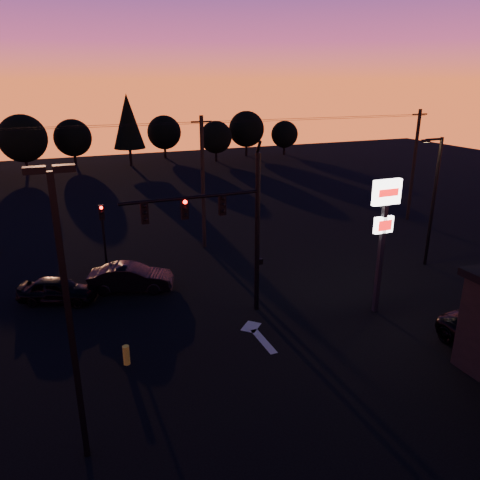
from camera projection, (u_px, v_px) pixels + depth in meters
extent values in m
plane|color=black|center=(263.00, 355.00, 20.05)|extent=(120.00, 120.00, 0.00)
cube|color=beige|center=(263.00, 341.00, 21.10)|extent=(0.35, 2.20, 0.01)
cube|color=beige|center=(251.00, 327.00, 22.33)|extent=(1.20, 1.20, 0.01)
cylinder|color=black|center=(257.00, 235.00, 22.78)|extent=(0.24, 0.24, 8.00)
cylinder|color=black|center=(258.00, 148.00, 21.42)|extent=(0.14, 0.52, 0.76)
cylinder|color=black|center=(192.00, 197.00, 20.90)|extent=(6.50, 0.16, 0.16)
cube|color=black|center=(222.00, 205.00, 21.58)|extent=(0.32, 0.22, 0.95)
sphere|color=black|center=(223.00, 198.00, 21.36)|extent=(0.18, 0.18, 0.18)
sphere|color=black|center=(223.00, 205.00, 21.45)|extent=(0.18, 0.18, 0.18)
sphere|color=black|center=(223.00, 211.00, 21.55)|extent=(0.18, 0.18, 0.18)
cube|color=black|center=(185.00, 209.00, 20.94)|extent=(0.32, 0.22, 0.95)
sphere|color=#FF0705|center=(185.00, 202.00, 20.71)|extent=(0.18, 0.18, 0.18)
sphere|color=black|center=(185.00, 209.00, 20.81)|extent=(0.18, 0.18, 0.18)
sphere|color=black|center=(186.00, 215.00, 20.90)|extent=(0.18, 0.18, 0.18)
cube|color=black|center=(145.00, 213.00, 20.29)|extent=(0.32, 0.22, 0.95)
sphere|color=black|center=(145.00, 206.00, 20.06)|extent=(0.18, 0.18, 0.18)
sphere|color=black|center=(145.00, 213.00, 20.16)|extent=(0.18, 0.18, 0.18)
sphere|color=black|center=(146.00, 219.00, 20.26)|extent=(0.18, 0.18, 0.18)
cube|color=black|center=(260.00, 261.00, 23.31)|extent=(0.22, 0.18, 0.28)
cylinder|color=black|center=(105.00, 247.00, 27.72)|extent=(0.14, 0.14, 3.60)
cube|color=black|center=(102.00, 213.00, 27.04)|extent=(0.30, 0.20, 0.90)
sphere|color=#FF0705|center=(101.00, 208.00, 26.83)|extent=(0.18, 0.18, 0.18)
sphere|color=black|center=(102.00, 212.00, 26.92)|extent=(0.18, 0.18, 0.18)
sphere|color=black|center=(102.00, 217.00, 27.01)|extent=(0.18, 0.18, 0.18)
cube|color=black|center=(71.00, 328.00, 13.26)|extent=(0.18, 0.18, 9.00)
cube|color=black|center=(34.00, 170.00, 11.65)|extent=(0.55, 0.30, 0.18)
cube|color=black|center=(64.00, 168.00, 11.91)|extent=(0.55, 0.30, 0.18)
cube|color=black|center=(381.00, 252.00, 22.84)|extent=(0.22, 0.22, 6.40)
cube|color=white|center=(387.00, 192.00, 21.86)|extent=(1.50, 0.25, 1.20)
cube|color=red|center=(389.00, 193.00, 21.74)|extent=(1.10, 0.02, 0.35)
cube|color=white|center=(383.00, 225.00, 22.38)|extent=(1.00, 0.22, 0.80)
cube|color=red|center=(385.00, 226.00, 22.27)|extent=(0.75, 0.02, 0.50)
cylinder|color=black|center=(433.00, 204.00, 28.60)|extent=(0.20, 0.20, 8.00)
cylinder|color=black|center=(434.00, 139.00, 27.11)|extent=(1.20, 0.14, 0.14)
cube|color=black|center=(426.00, 141.00, 26.91)|extent=(0.50, 0.22, 0.14)
plane|color=#FFB759|center=(426.00, 142.00, 26.94)|extent=(0.35, 0.35, 0.00)
cylinder|color=black|center=(203.00, 184.00, 31.55)|extent=(0.26, 0.26, 9.00)
cube|color=black|center=(201.00, 122.00, 30.21)|extent=(1.40, 0.10, 0.10)
cylinder|color=black|center=(414.00, 166.00, 38.03)|extent=(0.26, 0.26, 9.00)
cube|color=black|center=(420.00, 114.00, 36.69)|extent=(1.40, 0.10, 0.10)
cylinder|color=black|center=(53.00, 129.00, 26.46)|extent=(18.00, 0.02, 0.02)
cylinder|color=black|center=(53.00, 127.00, 26.97)|extent=(18.00, 0.02, 0.02)
cylinder|color=black|center=(53.00, 127.00, 27.51)|extent=(18.00, 0.02, 0.02)
cylinder|color=black|center=(326.00, 119.00, 32.94)|extent=(18.00, 0.02, 0.02)
cylinder|color=black|center=(321.00, 118.00, 33.45)|extent=(18.00, 0.02, 0.02)
cylinder|color=black|center=(317.00, 118.00, 33.99)|extent=(18.00, 0.02, 0.02)
cylinder|color=yellow|center=(126.00, 355.00, 19.28)|extent=(0.28, 0.28, 0.84)
cylinder|color=black|center=(27.00, 167.00, 58.13)|extent=(0.36, 0.36, 1.75)
sphere|color=black|center=(23.00, 138.00, 56.99)|extent=(5.77, 5.78, 5.78)
cylinder|color=black|center=(75.00, 160.00, 63.83)|extent=(0.36, 0.36, 1.50)
sphere|color=black|center=(73.00, 138.00, 62.86)|extent=(4.95, 4.95, 4.95)
cylinder|color=black|center=(131.00, 157.00, 63.59)|extent=(0.36, 0.36, 2.38)
cone|color=black|center=(128.00, 121.00, 62.04)|extent=(4.18, 4.18, 7.12)
cylinder|color=black|center=(165.00, 153.00, 70.26)|extent=(0.36, 0.36, 1.50)
sphere|color=black|center=(164.00, 132.00, 69.28)|extent=(4.95, 4.95, 4.95)
cylinder|color=black|center=(216.00, 157.00, 67.19)|extent=(0.36, 0.36, 1.38)
sphere|color=black|center=(216.00, 137.00, 66.30)|extent=(4.54, 4.54, 4.54)
cylinder|color=black|center=(246.00, 151.00, 71.94)|extent=(0.36, 0.36, 1.62)
sphere|color=black|center=(246.00, 129.00, 70.88)|extent=(5.36, 5.36, 5.36)
cylinder|color=black|center=(284.00, 151.00, 73.28)|extent=(0.36, 0.36, 1.25)
sphere|color=black|center=(284.00, 134.00, 72.47)|extent=(4.12, 4.12, 4.12)
imported|color=black|center=(57.00, 290.00, 24.63)|extent=(4.33, 3.15, 1.37)
imported|color=black|center=(131.00, 278.00, 25.97)|extent=(4.85, 3.00, 1.51)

